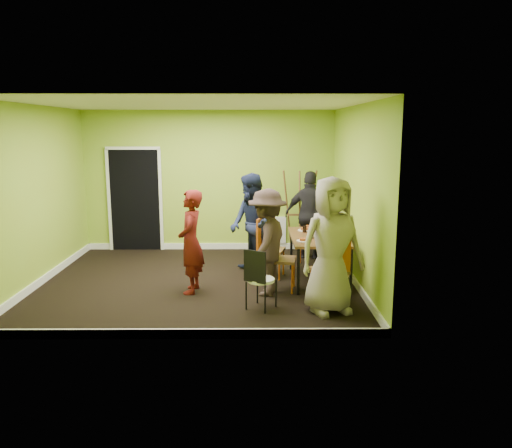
{
  "coord_description": "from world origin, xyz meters",
  "views": [
    {
      "loc": [
        0.87,
        -7.76,
        2.42
      ],
      "look_at": [
        0.92,
        0.0,
        0.95
      ],
      "focal_mm": 35.0,
      "sensor_mm": 36.0,
      "label": 1
    }
  ],
  "objects_px": {
    "person_standing": "(191,242)",
    "person_back_end": "(310,215)",
    "person_left_far": "(251,225)",
    "person_front_end": "(331,246)",
    "easel": "(299,213)",
    "dining_table": "(319,239)",
    "chair_bentwood": "(259,276)",
    "blue_bottle": "(336,233)",
    "chair_back_end": "(316,219)",
    "thermos": "(321,230)",
    "chair_left_near": "(276,253)",
    "chair_left_far": "(266,244)",
    "chair_front_end": "(332,265)",
    "orange_bottle": "(310,231)",
    "person_left_near": "(267,242)"
  },
  "relations": [
    {
      "from": "person_standing",
      "to": "person_back_end",
      "type": "bearing_deg",
      "value": 138.07
    },
    {
      "from": "person_left_far",
      "to": "person_front_end",
      "type": "height_order",
      "value": "person_front_end"
    },
    {
      "from": "easel",
      "to": "person_front_end",
      "type": "height_order",
      "value": "person_front_end"
    },
    {
      "from": "dining_table",
      "to": "chair_bentwood",
      "type": "xyz_separation_m",
      "value": [
        -0.98,
        -1.3,
        -0.23
      ]
    },
    {
      "from": "easel",
      "to": "person_left_far",
      "type": "xyz_separation_m",
      "value": [
        -0.93,
        -1.41,
        0.03
      ]
    },
    {
      "from": "blue_bottle",
      "to": "person_standing",
      "type": "height_order",
      "value": "person_standing"
    },
    {
      "from": "chair_back_end",
      "to": "chair_bentwood",
      "type": "xyz_separation_m",
      "value": [
        -1.11,
        -2.67,
        -0.31
      ]
    },
    {
      "from": "easel",
      "to": "thermos",
      "type": "distance_m",
      "value": 1.83
    },
    {
      "from": "chair_back_end",
      "to": "blue_bottle",
      "type": "bearing_deg",
      "value": 116.63
    },
    {
      "from": "chair_back_end",
      "to": "person_standing",
      "type": "distance_m",
      "value": 2.85
    },
    {
      "from": "chair_left_near",
      "to": "person_back_end",
      "type": "distance_m",
      "value": 2.09
    },
    {
      "from": "chair_left_near",
      "to": "person_left_far",
      "type": "bearing_deg",
      "value": -146.32
    },
    {
      "from": "chair_left_far",
      "to": "chair_back_end",
      "type": "height_order",
      "value": "chair_back_end"
    },
    {
      "from": "chair_left_far",
      "to": "chair_bentwood",
      "type": "relative_size",
      "value": 1.16
    },
    {
      "from": "chair_left_far",
      "to": "chair_left_near",
      "type": "relative_size",
      "value": 0.97
    },
    {
      "from": "chair_front_end",
      "to": "person_left_far",
      "type": "relative_size",
      "value": 0.61
    },
    {
      "from": "chair_front_end",
      "to": "dining_table",
      "type": "bearing_deg",
      "value": 72.17
    },
    {
      "from": "chair_left_near",
      "to": "person_front_end",
      "type": "bearing_deg",
      "value": 45.17
    },
    {
      "from": "blue_bottle",
      "to": "person_left_far",
      "type": "relative_size",
      "value": 0.12
    },
    {
      "from": "chair_front_end",
      "to": "person_front_end",
      "type": "bearing_deg",
      "value": -124.13
    },
    {
      "from": "thermos",
      "to": "person_standing",
      "type": "distance_m",
      "value": 2.07
    },
    {
      "from": "person_standing",
      "to": "chair_bentwood",
      "type": "bearing_deg",
      "value": 55.49
    },
    {
      "from": "person_back_end",
      "to": "chair_back_end",
      "type": "bearing_deg",
      "value": 142.19
    },
    {
      "from": "dining_table",
      "to": "easel",
      "type": "height_order",
      "value": "easel"
    },
    {
      "from": "chair_back_end",
      "to": "orange_bottle",
      "type": "bearing_deg",
      "value": 100.77
    },
    {
      "from": "person_left_far",
      "to": "blue_bottle",
      "type": "bearing_deg",
      "value": 39.17
    },
    {
      "from": "chair_left_near",
      "to": "person_standing",
      "type": "height_order",
      "value": "person_standing"
    },
    {
      "from": "chair_left_near",
      "to": "person_left_far",
      "type": "height_order",
      "value": "person_left_far"
    },
    {
      "from": "chair_front_end",
      "to": "person_left_near",
      "type": "height_order",
      "value": "person_left_near"
    },
    {
      "from": "chair_left_far",
      "to": "person_left_far",
      "type": "height_order",
      "value": "person_left_far"
    },
    {
      "from": "thermos",
      "to": "chair_bentwood",
      "type": "bearing_deg",
      "value": -127.77
    },
    {
      "from": "thermos",
      "to": "blue_bottle",
      "type": "distance_m",
      "value": 0.33
    },
    {
      "from": "chair_left_far",
      "to": "person_standing",
      "type": "bearing_deg",
      "value": -40.24
    },
    {
      "from": "chair_left_near",
      "to": "blue_bottle",
      "type": "distance_m",
      "value": 0.99
    },
    {
      "from": "chair_front_end",
      "to": "person_front_end",
      "type": "xyz_separation_m",
      "value": [
        -0.06,
        -0.21,
        0.32
      ]
    },
    {
      "from": "orange_bottle",
      "to": "person_left_near",
      "type": "relative_size",
      "value": 0.05
    },
    {
      "from": "blue_bottle",
      "to": "person_standing",
      "type": "distance_m",
      "value": 2.22
    },
    {
      "from": "chair_left_far",
      "to": "blue_bottle",
      "type": "xyz_separation_m",
      "value": [
        1.06,
        -0.53,
        0.3
      ]
    },
    {
      "from": "chair_back_end",
      "to": "thermos",
      "type": "distance_m",
      "value": 1.39
    },
    {
      "from": "chair_front_end",
      "to": "person_back_end",
      "type": "height_order",
      "value": "person_back_end"
    },
    {
      "from": "person_standing",
      "to": "person_left_far",
      "type": "distance_m",
      "value": 1.3
    },
    {
      "from": "orange_bottle",
      "to": "person_front_end",
      "type": "bearing_deg",
      "value": -86.34
    },
    {
      "from": "chair_bentwood",
      "to": "chair_front_end",
      "type": "bearing_deg",
      "value": 39.03
    },
    {
      "from": "dining_table",
      "to": "chair_front_end",
      "type": "bearing_deg",
      "value": -88.47
    },
    {
      "from": "chair_bentwood",
      "to": "person_front_end",
      "type": "xyz_separation_m",
      "value": [
        0.96,
        -0.08,
        0.44
      ]
    },
    {
      "from": "orange_bottle",
      "to": "person_standing",
      "type": "height_order",
      "value": "person_standing"
    },
    {
      "from": "chair_left_near",
      "to": "chair_front_end",
      "type": "relative_size",
      "value": 0.97
    },
    {
      "from": "chair_left_far",
      "to": "chair_bentwood",
      "type": "bearing_deg",
      "value": 9.53
    },
    {
      "from": "person_left_near",
      "to": "person_back_end",
      "type": "relative_size",
      "value": 0.95
    },
    {
      "from": "chair_bentwood",
      "to": "person_back_end",
      "type": "distance_m",
      "value": 3.0
    }
  ]
}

